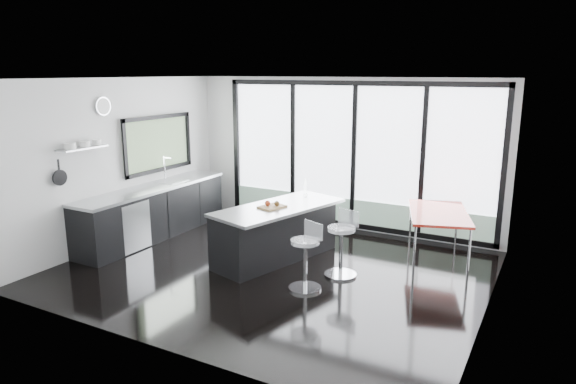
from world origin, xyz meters
The scene contains 11 objects.
floor centered at (0.00, 0.00, 0.00)m, with size 6.00×5.00×0.00m, color black.
ceiling centered at (0.00, 0.00, 2.80)m, with size 6.00×5.00×0.00m, color white.
wall_back centered at (0.27, 2.47, 1.27)m, with size 6.00×0.09×2.80m.
wall_front centered at (0.00, -2.50, 1.40)m, with size 6.00×0.00×2.80m, color silver.
wall_left centered at (-2.97, 0.27, 1.56)m, with size 0.26×5.00×2.80m.
wall_right centered at (3.00, 0.00, 1.40)m, with size 0.00×5.00×2.80m, color silver.
counter_cabinets centered at (-2.67, 0.40, 0.46)m, with size 0.69×3.24×1.36m.
island centered at (-0.20, 0.44, 0.45)m, with size 1.46×2.32×1.14m.
bar_stool_near centered at (0.73, -0.39, 0.36)m, with size 0.45×0.45×0.71m, color silver.
bar_stool_far centered at (0.98, 0.29, 0.37)m, with size 0.47×0.47×0.74m, color silver.
red_table centered at (2.06, 1.55, 0.40)m, with size 0.85×1.49×0.80m, color maroon.
Camera 1 is at (3.63, -6.22, 2.90)m, focal length 32.00 mm.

